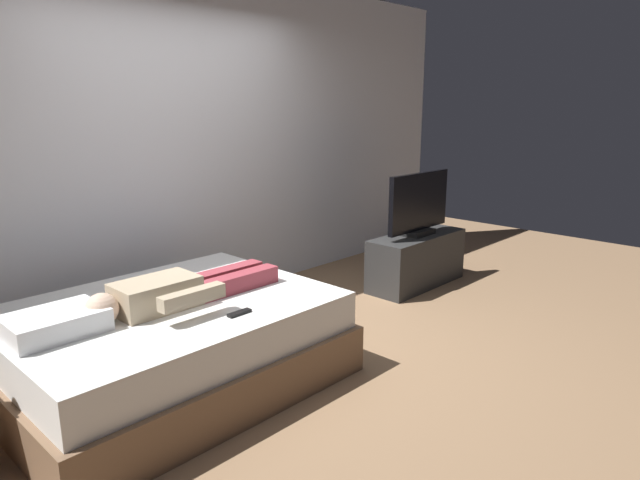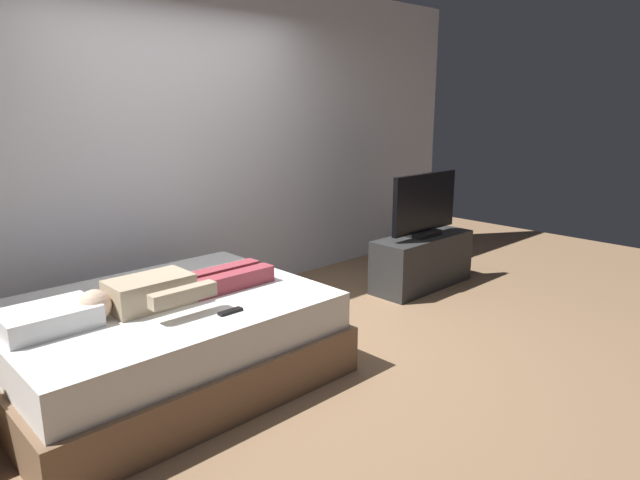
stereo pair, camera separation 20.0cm
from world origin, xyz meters
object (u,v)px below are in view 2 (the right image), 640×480
object	(u,v)px
bed	(164,341)
person	(171,289)
pillow	(48,318)
tv	(425,206)
remote	(230,311)
tv_stand	(422,261)

from	to	relation	value
bed	person	size ratio (longest dim) A/B	1.55
pillow	person	distance (m)	0.69
pillow	tv	size ratio (longest dim) A/B	0.55
remote	tv_stand	xyz separation A→B (m)	(2.53, 0.48, -0.30)
bed	tv	bearing A→B (deg)	0.12
remote	tv	world-z (taller)	tv
bed	person	distance (m)	0.37
pillow	remote	distance (m)	0.97
bed	pillow	distance (m)	0.74
bed	person	world-z (taller)	person
bed	tv_stand	world-z (taller)	bed
bed	remote	distance (m)	0.59
pillow	remote	world-z (taller)	pillow
remote	tv_stand	distance (m)	2.59
pillow	tv_stand	world-z (taller)	pillow
bed	tv_stand	distance (m)	2.71
tv_stand	person	bearing A→B (deg)	-178.31
bed	person	bearing A→B (deg)	-68.54
person	pillow	bearing A→B (deg)	173.90
tv	person	bearing A→B (deg)	-178.31
person	tv	distance (m)	2.68
tv_stand	tv	distance (m)	0.53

